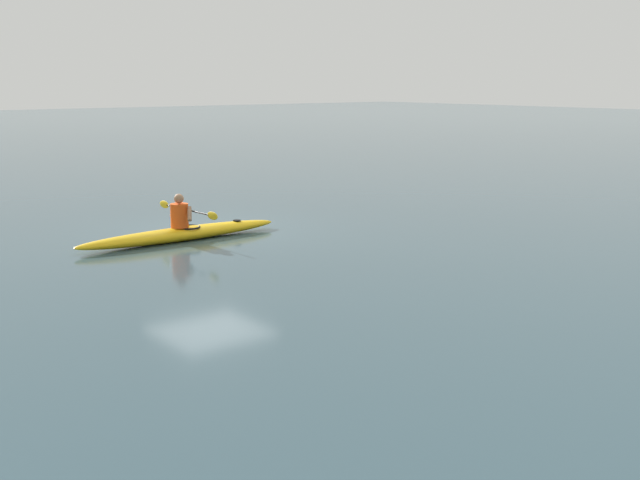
% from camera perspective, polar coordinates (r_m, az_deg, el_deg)
% --- Properties ---
extents(ground_plane, '(160.00, 160.00, 0.00)m').
position_cam_1_polar(ground_plane, '(19.17, -7.87, 0.74)').
color(ground_plane, '#334C56').
extents(kayak, '(4.90, 0.69, 0.30)m').
position_cam_1_polar(kayak, '(17.91, -9.75, 0.43)').
color(kayak, '#EAB214').
rests_on(kayak, ground).
extents(kayaker, '(0.44, 2.44, 0.74)m').
position_cam_1_polar(kayaker, '(17.83, -9.81, 1.86)').
color(kayaker, '#E04C14').
rests_on(kayaker, kayak).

